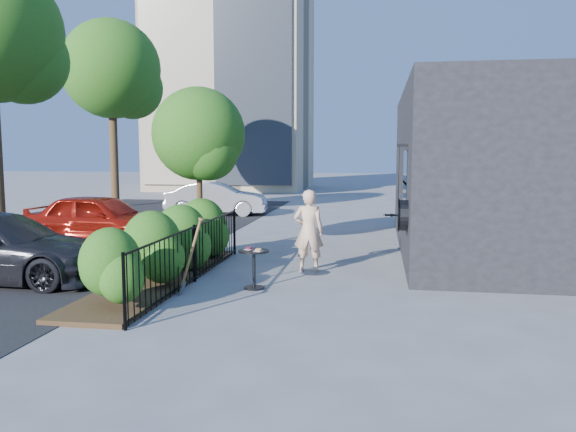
% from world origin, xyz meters
% --- Properties ---
extents(ground, '(120.00, 120.00, 0.00)m').
position_xyz_m(ground, '(0.00, 0.00, 0.00)').
color(ground, gray).
rests_on(ground, ground).
extents(shop_building, '(6.22, 9.00, 4.00)m').
position_xyz_m(shop_building, '(5.50, 4.50, 2.00)').
color(shop_building, black).
rests_on(shop_building, ground).
extents(fence, '(0.05, 6.05, 1.10)m').
position_xyz_m(fence, '(-1.50, 0.00, 0.56)').
color(fence, black).
rests_on(fence, ground).
extents(planting_bed, '(1.30, 6.00, 0.08)m').
position_xyz_m(planting_bed, '(-2.20, 0.00, 0.04)').
color(planting_bed, '#382616').
rests_on(planting_bed, ground).
extents(shrubs, '(1.10, 5.60, 1.24)m').
position_xyz_m(shrubs, '(-2.10, 0.10, 0.70)').
color(shrubs, '#225E15').
rests_on(shrubs, ground).
extents(patio_tree, '(2.20, 2.20, 3.94)m').
position_xyz_m(patio_tree, '(-2.24, 2.76, 2.76)').
color(patio_tree, '#3F2B19').
rests_on(patio_tree, ground).
extents(street, '(9.00, 30.00, 0.01)m').
position_xyz_m(street, '(-7.00, 3.00, 0.00)').
color(street, black).
rests_on(street, ground).
extents(street_tree_far, '(4.40, 4.40, 8.28)m').
position_xyz_m(street_tree_far, '(-9.94, 13.96, 5.92)').
color(street_tree_far, '#3F2B19').
rests_on(street_tree_far, ground).
extents(cafe_table, '(0.56, 0.56, 0.75)m').
position_xyz_m(cafe_table, '(-0.27, -0.34, 0.49)').
color(cafe_table, black).
rests_on(cafe_table, ground).
extents(woman, '(0.64, 0.43, 1.71)m').
position_xyz_m(woman, '(0.52, 1.28, 0.85)').
color(woman, beige).
rests_on(woman, ground).
extents(shovel, '(0.47, 0.18, 1.39)m').
position_xyz_m(shovel, '(-1.26, -1.00, 0.61)').
color(shovel, brown).
rests_on(shovel, ground).
extents(car_red, '(4.20, 2.03, 1.38)m').
position_xyz_m(car_red, '(-5.36, 3.73, 0.69)').
color(car_red, '#9A160C').
rests_on(car_red, ground).
extents(car_silver, '(4.12, 1.87, 1.31)m').
position_xyz_m(car_silver, '(-4.40, 11.32, 0.65)').
color(car_silver, '#AEAEB3').
rests_on(car_silver, ground).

